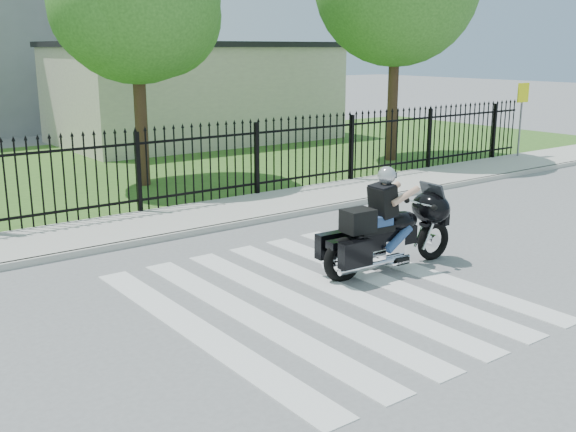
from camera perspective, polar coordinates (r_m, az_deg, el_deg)
ground at (r=9.74m, az=2.76°, el=-6.89°), size 120.00×120.00×0.00m
crosswalk at (r=9.74m, az=2.76°, el=-6.86°), size 5.00×5.50×0.01m
sidewalk at (r=13.76m, az=-10.62°, el=-0.58°), size 40.00×2.00×0.12m
curb at (r=12.90m, az=-8.64°, el=-1.48°), size 40.00×0.12×0.12m
grass_strip at (r=20.16m, az=-19.56°, el=3.33°), size 40.00×12.00×0.02m
iron_fence at (r=14.46m, az=-12.55°, el=3.46°), size 26.00×0.04×1.80m
building_low at (r=26.38m, az=-7.84°, el=10.17°), size 10.00×6.00×3.50m
building_low_roof at (r=26.32m, az=-7.98°, el=14.18°), size 10.20×6.20×0.20m
motorcycle_rider at (r=10.80m, az=8.41°, el=-0.96°), size 2.62×0.88×1.73m
traffic_sign at (r=22.68m, az=19.20°, el=8.94°), size 0.50×0.08×2.30m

